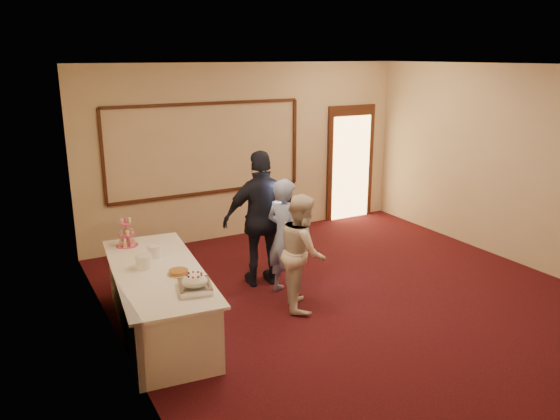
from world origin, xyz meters
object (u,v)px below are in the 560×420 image
at_px(man, 285,237).
at_px(plate_stack_b, 155,251).
at_px(guest, 263,219).
at_px(buffet_table, 159,300).
at_px(woman, 302,252).
at_px(tart, 178,272).
at_px(pavlova_tray, 195,283).
at_px(plate_stack_a, 144,262).
at_px(cupcake_stand, 126,235).

bearing_deg(man, plate_stack_b, 64.60).
distance_m(man, guest, 0.48).
relative_size(buffet_table, woman, 1.74).
relative_size(plate_stack_b, man, 0.12).
bearing_deg(tart, man, 16.73).
distance_m(buffet_table, pavlova_tray, 0.89).
bearing_deg(pavlova_tray, woman, 17.73).
relative_size(pavlova_tray, guest, 0.27).
height_order(plate_stack_a, woman, woman).
relative_size(pavlova_tray, tart, 2.03).
height_order(buffet_table, cupcake_stand, cupcake_stand).
height_order(buffet_table, guest, guest).
relative_size(tart, woman, 0.17).
xyz_separation_m(buffet_table, cupcake_stand, (-0.11, 0.96, 0.53)).
relative_size(man, woman, 1.07).
bearing_deg(pavlova_tray, plate_stack_a, 109.98).
height_order(pavlova_tray, man, man).
height_order(pavlova_tray, guest, guest).
height_order(plate_stack_a, plate_stack_b, plate_stack_a).
xyz_separation_m(pavlova_tray, tart, (-0.02, 0.48, -0.05)).
bearing_deg(buffet_table, cupcake_stand, 96.34).
distance_m(buffet_table, man, 1.85).
relative_size(cupcake_stand, woman, 0.27).
height_order(plate_stack_b, man, man).
xyz_separation_m(plate_stack_b, guest, (1.60, 0.28, 0.10)).
xyz_separation_m(plate_stack_a, man, (1.91, 0.12, -0.05)).
relative_size(cupcake_stand, plate_stack_b, 2.12).
height_order(buffet_table, pavlova_tray, pavlova_tray).
distance_m(pavlova_tray, guest, 2.06).
bearing_deg(woman, guest, 29.82).
distance_m(plate_stack_a, tart, 0.47).
distance_m(plate_stack_b, guest, 1.62).
bearing_deg(guest, plate_stack_a, 26.52).
distance_m(plate_stack_a, man, 1.92).
bearing_deg(woman, plate_stack_b, 93.23).
relative_size(cupcake_stand, tart, 1.60).
bearing_deg(plate_stack_b, man, -5.38).
relative_size(buffet_table, guest, 1.36).
bearing_deg(plate_stack_a, guest, 17.25).
bearing_deg(woman, plate_stack_a, 103.20).
height_order(tart, woman, woman).
bearing_deg(buffet_table, guest, 21.37).
relative_size(buffet_table, tart, 10.29).
bearing_deg(man, woman, 160.05).
bearing_deg(plate_stack_a, woman, -9.75).
bearing_deg(buffet_table, plate_stack_b, 77.20).
xyz_separation_m(cupcake_stand, woman, (1.90, -1.19, -0.17)).
height_order(pavlova_tray, woman, woman).
xyz_separation_m(cupcake_stand, guest, (1.79, -0.30, 0.04)).
distance_m(tart, guest, 1.79).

